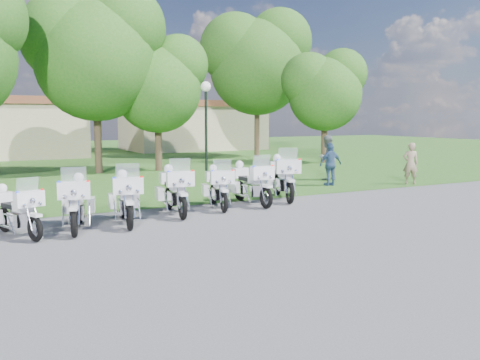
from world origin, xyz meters
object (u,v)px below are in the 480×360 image
lamp_post (206,106)px  motorcycle_4 (218,187)px  motorcycle_1 (77,202)px  motorcycle_6 (282,177)px  motorcycle_0 (16,211)px  bystander_b (327,158)px  motorcycle_3 (174,190)px  bystander_c (331,164)px  bystander_a (410,164)px  motorcycle_5 (250,183)px  motorcycle_2 (125,197)px

lamp_post → motorcycle_4: bearing=-112.1°
motorcycle_1 → motorcycle_6: 7.35m
motorcycle_0 → bystander_b: (13.20, 5.49, 0.38)m
motorcycle_3 → lamp_post: lamp_post is taller
motorcycle_0 → bystander_c: bystander_c is taller
motorcycle_1 → bystander_a: 14.14m
motorcycle_4 → bystander_a: bearing=-157.3°
motorcycle_0 → motorcycle_1: size_ratio=0.87×
motorcycle_1 → motorcycle_5: bearing=-151.5°
bystander_a → bystander_c: bearing=10.3°
motorcycle_0 → motorcycle_1: (1.42, 0.15, 0.08)m
motorcycle_1 → motorcycle_6: size_ratio=0.92×
bystander_c → bystander_a: bearing=162.6°
bystander_a → motorcycle_3: bearing=39.4°
motorcycle_2 → motorcycle_4: bearing=-151.1°
motorcycle_0 → lamp_post: size_ratio=0.48×
motorcycle_1 → motorcycle_3: 3.01m
motorcycle_0 → bystander_c: size_ratio=1.18×
motorcycle_3 → bystander_b: size_ratio=1.25×
motorcycle_6 → bystander_a: size_ratio=1.49×
bystander_a → bystander_c: 3.40m
bystander_c → motorcycle_6: bearing=31.8°
lamp_post → bystander_c: size_ratio=2.49×
motorcycle_0 → lamp_post: bearing=-156.3°
motorcycle_3 → bystander_c: bearing=-151.1°
motorcycle_0 → motorcycle_6: (8.56, 1.90, 0.15)m
lamp_post → bystander_c: bearing=-50.2°
motorcycle_2 → motorcycle_5: size_ratio=1.00×
motorcycle_2 → bystander_a: (12.64, 2.36, 0.17)m
bystander_a → bystander_b: bearing=-22.2°
motorcycle_1 → motorcycle_2: motorcycle_2 is taller
motorcycle_1 → motorcycle_6: motorcycle_6 is taller
motorcycle_5 → bystander_c: size_ratio=1.40×
motorcycle_3 → lamp_post: bearing=-112.3°
motorcycle_3 → bystander_c: 8.34m
bystander_a → bystander_c: size_ratio=0.99×
motorcycle_6 → motorcycle_5: bearing=36.4°
motorcycle_1 → motorcycle_3: (2.89, 0.84, 0.02)m
bystander_c → motorcycle_1: bearing=22.0°
motorcycle_6 → lamp_post: bearing=-70.6°
motorcycle_3 → motorcycle_0: bearing=21.8°
bystander_a → motorcycle_2: bearing=41.2°
motorcycle_3 → motorcycle_2: bearing=31.3°
motorcycle_2 → motorcycle_4: (3.17, 1.02, -0.04)m
motorcycle_1 → bystander_b: size_ratio=1.20×
motorcycle_0 → bystander_c: bearing=178.0°
bystander_a → motorcycle_6: bearing=37.3°
motorcycle_3 → bystander_a: 11.15m
motorcycle_4 → motorcycle_0: bearing=27.6°
motorcycle_1 → bystander_b: 12.94m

